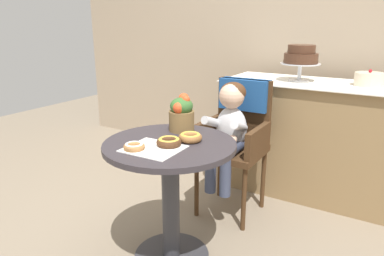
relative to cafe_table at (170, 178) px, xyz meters
name	(u,v)px	position (x,y,z in m)	size (l,w,h in m)	color
ground_plane	(172,256)	(0.00, 0.00, -0.51)	(8.00, 8.00, 0.00)	gray
back_wall	(283,21)	(0.00, 1.85, 0.84)	(4.80, 0.10, 2.70)	tan
cafe_table	(170,178)	(0.00, 0.00, 0.00)	(0.72, 0.72, 0.72)	#332D33
wicker_chair	(238,125)	(0.07, 0.76, 0.13)	(0.42, 0.45, 0.95)	#472D19
seated_child	(229,125)	(0.07, 0.61, 0.17)	(0.27, 0.32, 0.73)	silver
paper_napkin	(154,149)	(-0.01, -0.13, 0.21)	(0.28, 0.25, 0.00)	white
donut_front	(134,146)	(-0.09, -0.19, 0.23)	(0.11, 0.11, 0.04)	#AD7542
donut_mid	(169,142)	(0.03, -0.05, 0.24)	(0.13, 0.13, 0.04)	#4C2D19
donut_side	(190,137)	(0.08, 0.08, 0.24)	(0.13, 0.13, 0.04)	#936033
flower_vase	(182,113)	(-0.06, 0.21, 0.32)	(0.15, 0.15, 0.22)	brown
display_counter	(322,140)	(0.55, 1.30, -0.05)	(1.56, 0.62, 0.90)	#93754C
tiered_cake_stand	(301,57)	(0.33, 1.30, 0.58)	(0.30, 0.30, 0.28)	silver
round_layer_cake	(369,79)	(0.81, 1.34, 0.44)	(0.20, 0.20, 0.12)	beige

